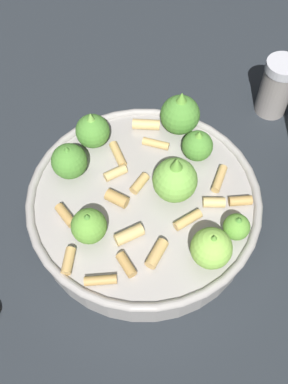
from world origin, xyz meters
TOP-DOWN VIEW (x-y plane):
  - ground_plane at (0.00, 0.00)m, footprint 2.40×2.40m
  - cooking_pan at (-0.00, 0.00)m, footprint 0.25×0.25m
  - pepper_shaker at (-0.21, 0.11)m, footprint 0.04×0.04m

SIDE VIEW (x-z plane):
  - ground_plane at x=0.00m, z-range 0.00..0.00m
  - cooking_pan at x=0.00m, z-range -0.02..0.09m
  - pepper_shaker at x=-0.21m, z-range 0.00..0.08m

